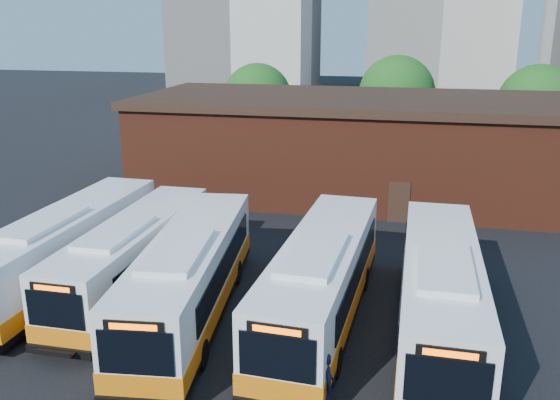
% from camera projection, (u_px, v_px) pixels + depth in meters
% --- Properties ---
extents(ground, '(220.00, 220.00, 0.00)m').
position_uv_depth(ground, '(302.00, 337.00, 21.58)').
color(ground, black).
extents(bus_farwest, '(2.86, 12.72, 3.45)m').
position_uv_depth(bus_farwest, '(67.00, 251.00, 25.52)').
color(bus_farwest, white).
rests_on(bus_farwest, ground).
extents(bus_west, '(2.54, 11.94, 3.25)m').
position_uv_depth(bus_west, '(134.00, 259.00, 24.90)').
color(bus_west, white).
rests_on(bus_west, ground).
extents(bus_midwest, '(4.03, 12.91, 3.47)m').
position_uv_depth(bus_midwest, '(190.00, 280.00, 22.60)').
color(bus_midwest, white).
rests_on(bus_midwest, ground).
extents(bus_mideast, '(3.27, 12.91, 3.49)m').
position_uv_depth(bus_mideast, '(321.00, 284.00, 22.23)').
color(bus_mideast, white).
rests_on(bus_mideast, ground).
extents(bus_east, '(2.77, 12.82, 3.48)m').
position_uv_depth(bus_east, '(440.00, 298.00, 21.14)').
color(bus_east, white).
rests_on(bus_east, ground).
extents(transit_worker, '(0.69, 0.85, 2.01)m').
position_uv_depth(transit_worker, '(326.00, 384.00, 17.05)').
color(transit_worker, black).
rests_on(transit_worker, ground).
extents(depot_building, '(28.60, 12.60, 6.40)m').
position_uv_depth(depot_building, '(357.00, 144.00, 39.34)').
color(depot_building, '#612817').
rests_on(depot_building, ground).
extents(tree_west, '(6.00, 6.00, 7.65)m').
position_uv_depth(tree_west, '(257.00, 98.00, 52.24)').
color(tree_west, '#382314').
rests_on(tree_west, ground).
extents(tree_mid, '(6.56, 6.56, 8.36)m').
position_uv_depth(tree_mid, '(397.00, 94.00, 51.48)').
color(tree_mid, '#382314').
rests_on(tree_mid, ground).
extents(tree_east, '(6.24, 6.24, 7.96)m').
position_uv_depth(tree_east, '(538.00, 105.00, 46.45)').
color(tree_east, '#382314').
rests_on(tree_east, ground).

